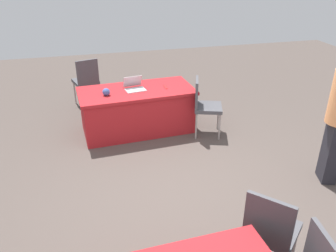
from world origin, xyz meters
The scene contains 8 objects.
ground_plane centered at (0.00, 0.00, 0.00)m, with size 14.40×14.40×0.00m, color #4C423D.
table_foreground centered at (0.16, -1.90, 0.37)m, with size 1.95×1.01×0.74m.
chair_near_front centered at (-0.48, 1.40, 0.57)m, with size 0.62×0.62×0.98m.
chair_tucked_left centered at (-0.88, -1.48, 0.56)m, with size 0.56×0.56×0.97m.
chair_tucked_right centered at (0.93, -3.17, 0.57)m, with size 0.54×0.54×0.98m.
laptop_silver centered at (0.18, -1.92, 0.78)m, with size 0.36×0.34×0.21m.
yarn_ball centered at (0.66, -1.76, 0.80)m, with size 0.12×0.12×0.12m, color #3F5999.
scissors_red centered at (-0.33, -1.89, 0.74)m, with size 0.18×0.04×0.01m, color red.
Camera 1 is at (0.99, 3.45, 2.77)m, focal length 37.08 mm.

